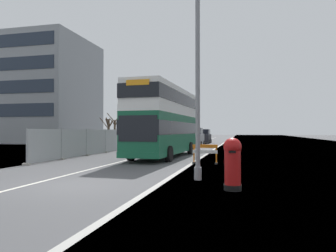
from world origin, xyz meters
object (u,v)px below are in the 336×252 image
Objects in this scene: car_oncoming_near at (195,137)px; car_receding_mid at (204,137)px; car_receding_far at (191,136)px; red_pillar_postbox at (233,161)px; lamppost_foreground at (198,71)px; roadworks_barrier at (205,152)px; double_decker_bus at (165,121)px.

car_oncoming_near is 7.92m from car_receding_mid.
car_receding_far is at bearing 101.06° from car_oncoming_near.
red_pillar_postbox is 0.38× the size of car_receding_mid.
car_receding_far is at bearing 113.30° from car_receding_mid.
car_oncoming_near is 0.97× the size of car_receding_mid.
red_pillar_postbox is 0.39× the size of car_oncoming_near.
lamppost_foreground is 2.00× the size of car_receding_mid.
roadworks_barrier is at bearing 103.02° from red_pillar_postbox.
car_receding_mid reaches higher than roadworks_barrier.
car_oncoming_near reaches higher than car_receding_mid.
car_receding_far is (-7.32, 43.54, -3.22)m from lamppost_foreground.
red_pillar_postbox is (5.25, -11.88, -1.74)m from double_decker_bus.
car_receding_mid is at bearing 96.94° from roadworks_barrier.
double_decker_bus is 7.52× the size of roadworks_barrier.
car_receding_far reaches higher than red_pillar_postbox.
double_decker_bus is 10.88m from lamppost_foreground.
double_decker_bus is at bearing 130.63° from roadworks_barrier.
roadworks_barrier is (-0.43, 6.07, -3.57)m from lamppost_foreground.
lamppost_foreground is (3.86, -10.05, 1.59)m from double_decker_bus.
double_decker_bus is 2.52× the size of car_oncoming_near.
double_decker_bus is 33.70m from car_receding_far.
roadworks_barrier is at bearing -83.06° from car_receding_mid.
car_receding_mid is (-0.23, 25.97, -1.67)m from double_decker_bus.
car_receding_far is (-8.71, 45.36, 0.10)m from red_pillar_postbox.
car_oncoming_near reaches higher than car_receding_far.
double_decker_bus reaches higher than car_receding_mid.
lamppost_foreground reaches higher than roadworks_barrier.
car_receding_mid is 1.13× the size of car_receding_far.
car_oncoming_near is 1.10× the size of car_receding_far.
car_receding_mid reaches higher than red_pillar_postbox.
double_decker_bus reaches higher than car_oncoming_near.
red_pillar_postbox is 30.47m from car_oncoming_near.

